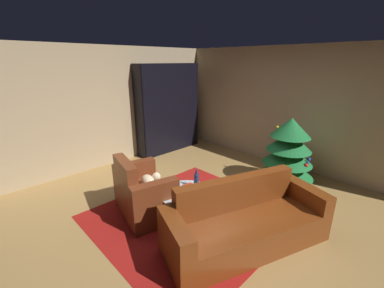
{
  "coord_description": "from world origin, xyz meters",
  "views": [
    {
      "loc": [
        2.21,
        -2.45,
        2.21
      ],
      "look_at": [
        -0.39,
        0.08,
        0.99
      ],
      "focal_mm": 23.42,
      "sensor_mm": 36.0,
      "label": 1
    }
  ],
  "objects_px": {
    "book_stack_on_table": "(189,190)",
    "decorated_tree": "(288,152)",
    "bottle_on_table": "(196,180)",
    "armchair_red": "(143,194)",
    "coffee_table": "(187,195)",
    "bookshelf_unit": "(172,108)",
    "couch_red": "(245,224)"
  },
  "relations": [
    {
      "from": "decorated_tree",
      "to": "bottle_on_table",
      "type": "bearing_deg",
      "value": -104.7
    },
    {
      "from": "bottle_on_table",
      "to": "decorated_tree",
      "type": "bearing_deg",
      "value": 75.3
    },
    {
      "from": "couch_red",
      "to": "decorated_tree",
      "type": "relative_size",
      "value": 1.74
    },
    {
      "from": "bottle_on_table",
      "to": "decorated_tree",
      "type": "distance_m",
      "value": 1.94
    },
    {
      "from": "bottle_on_table",
      "to": "book_stack_on_table",
      "type": "bearing_deg",
      "value": -70.29
    },
    {
      "from": "armchair_red",
      "to": "coffee_table",
      "type": "relative_size",
      "value": 1.42
    },
    {
      "from": "armchair_red",
      "to": "decorated_tree",
      "type": "xyz_separation_m",
      "value": [
        1.02,
        2.47,
        0.31
      ]
    },
    {
      "from": "book_stack_on_table",
      "to": "bottle_on_table",
      "type": "relative_size",
      "value": 0.72
    },
    {
      "from": "bottle_on_table",
      "to": "armchair_red",
      "type": "bearing_deg",
      "value": -131.68
    },
    {
      "from": "coffee_table",
      "to": "decorated_tree",
      "type": "distance_m",
      "value": 2.16
    },
    {
      "from": "couch_red",
      "to": "decorated_tree",
      "type": "distance_m",
      "value": 2.0
    },
    {
      "from": "bookshelf_unit",
      "to": "book_stack_on_table",
      "type": "bearing_deg",
      "value": -35.72
    },
    {
      "from": "couch_red",
      "to": "bottle_on_table",
      "type": "height_order",
      "value": "couch_red"
    },
    {
      "from": "bookshelf_unit",
      "to": "bottle_on_table",
      "type": "bearing_deg",
      "value": -33.23
    },
    {
      "from": "armchair_red",
      "to": "book_stack_on_table",
      "type": "relative_size",
      "value": 5.53
    },
    {
      "from": "decorated_tree",
      "to": "coffee_table",
      "type": "bearing_deg",
      "value": -102.74
    },
    {
      "from": "book_stack_on_table",
      "to": "decorated_tree",
      "type": "bearing_deg",
      "value": 78.76
    },
    {
      "from": "coffee_table",
      "to": "decorated_tree",
      "type": "relative_size",
      "value": 0.63
    },
    {
      "from": "book_stack_on_table",
      "to": "decorated_tree",
      "type": "height_order",
      "value": "decorated_tree"
    },
    {
      "from": "book_stack_on_table",
      "to": "decorated_tree",
      "type": "xyz_separation_m",
      "value": [
        0.41,
        2.09,
        0.14
      ]
    },
    {
      "from": "bookshelf_unit",
      "to": "book_stack_on_table",
      "type": "relative_size",
      "value": 10.66
    },
    {
      "from": "coffee_table",
      "to": "book_stack_on_table",
      "type": "xyz_separation_m",
      "value": [
        0.06,
        0.0,
        0.1
      ]
    },
    {
      "from": "armchair_red",
      "to": "decorated_tree",
      "type": "height_order",
      "value": "decorated_tree"
    },
    {
      "from": "armchair_red",
      "to": "bottle_on_table",
      "type": "xyz_separation_m",
      "value": [
        0.53,
        0.59,
        0.21
      ]
    },
    {
      "from": "decorated_tree",
      "to": "armchair_red",
      "type": "bearing_deg",
      "value": -112.47
    },
    {
      "from": "coffee_table",
      "to": "bottle_on_table",
      "type": "relative_size",
      "value": 2.83
    },
    {
      "from": "bookshelf_unit",
      "to": "book_stack_on_table",
      "type": "distance_m",
      "value": 3.2
    },
    {
      "from": "armchair_red",
      "to": "coffee_table",
      "type": "bearing_deg",
      "value": 34.63
    },
    {
      "from": "bookshelf_unit",
      "to": "armchair_red",
      "type": "height_order",
      "value": "bookshelf_unit"
    },
    {
      "from": "book_stack_on_table",
      "to": "decorated_tree",
      "type": "distance_m",
      "value": 2.13
    },
    {
      "from": "coffee_table",
      "to": "book_stack_on_table",
      "type": "relative_size",
      "value": 3.91
    },
    {
      "from": "bookshelf_unit",
      "to": "bottle_on_table",
      "type": "relative_size",
      "value": 7.72
    }
  ]
}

